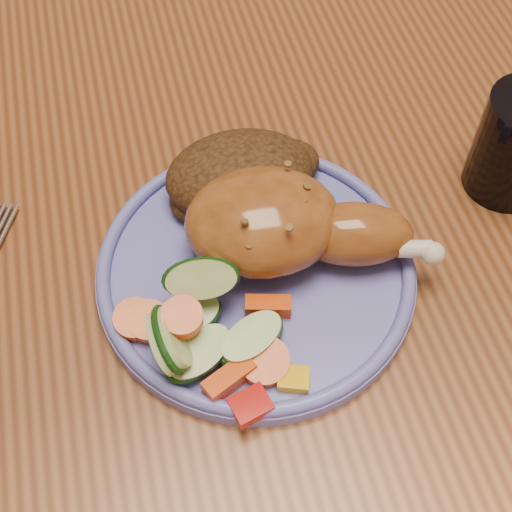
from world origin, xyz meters
The scene contains 7 objects.
ground centered at (0.00, 0.00, 0.00)m, with size 4.00×4.00×0.00m, color #502C1B.
dining_table centered at (0.00, 0.00, 0.67)m, with size 0.90×1.40×0.75m.
plate centered at (-0.07, -0.11, 0.76)m, with size 0.23×0.23×0.01m, color #5B5BB0.
plate_rim centered at (-0.07, -0.11, 0.77)m, with size 0.23×0.23×0.01m, color #5B5BB0.
chicken_leg centered at (-0.05, -0.09, 0.79)m, with size 0.18×0.11×0.06m.
rice_pilaf centered at (-0.07, -0.03, 0.78)m, with size 0.12×0.08×0.05m.
vegetable_pile centered at (-0.12, -0.16, 0.78)m, with size 0.12×0.12×0.06m.
Camera 1 is at (-0.14, -0.38, 1.19)m, focal length 50.00 mm.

